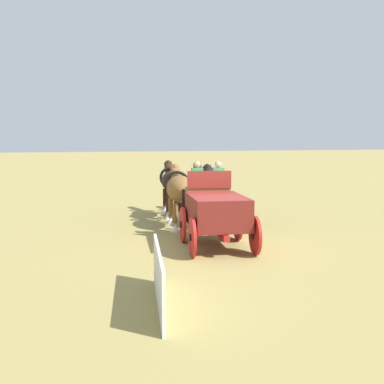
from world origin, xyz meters
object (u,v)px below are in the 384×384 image
object	(u,v)px
show_wagon	(216,211)
draft_horse_rear_off	(215,190)
draft_horse_lead_near	(172,183)
draft_horse_lead_off	(203,183)
draft_horse_rear_near	(180,190)

from	to	relation	value
show_wagon	draft_horse_rear_off	size ratio (longest dim) A/B	1.71
draft_horse_rear_off	draft_horse_lead_near	xyz separation A→B (m)	(2.78, 0.87, 0.03)
draft_horse_lead_near	draft_horse_lead_off	size ratio (longest dim) A/B	1.02
draft_horse_lead_near	draft_horse_rear_off	bearing A→B (deg)	-162.70
draft_horse_rear_off	draft_horse_lead_off	size ratio (longest dim) A/B	1.06
draft_horse_rear_near	draft_horse_rear_off	distance (m)	1.30
draft_horse_rear_off	draft_horse_lead_near	distance (m)	2.92
show_wagon	draft_horse_rear_off	xyz separation A→B (m)	(3.26, -1.18, 0.27)
draft_horse_lead_near	draft_horse_rear_near	bearing A→B (deg)	170.82
show_wagon	draft_horse_rear_off	world-z (taller)	show_wagon
draft_horse_rear_near	draft_horse_lead_off	xyz separation A→B (m)	(2.36, -1.70, -0.02)
draft_horse_rear_near	draft_horse_rear_off	xyz separation A→B (m)	(-0.20, -1.28, -0.01)
draft_horse_rear_off	draft_horse_lead_near	size ratio (longest dim) A/B	1.04
draft_horse_rear_off	show_wagon	bearing A→B (deg)	160.02
show_wagon	draft_horse_lead_off	distance (m)	6.04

